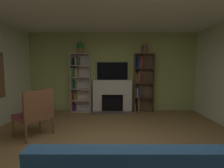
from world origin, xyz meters
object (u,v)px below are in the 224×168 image
Objects in this scene: vase_with_flowers at (145,49)px; bookshelf_right at (141,82)px; bookshelf_left at (79,81)px; armchair at (35,113)px; fireplace at (112,95)px; coffee_table at (131,160)px; tv at (112,71)px; potted_plant at (80,47)px.

bookshelf_right is at bearing 148.02° from vase_with_flowers.
bookshelf_left is 1.00× the size of bookshelf_right.
bookshelf_left is 1.90× the size of armchair.
fireplace is 0.72× the size of bookshelf_left.
coffee_table is (0.26, -3.64, -0.25)m from fireplace.
vase_with_flowers is 0.41× the size of armchair.
potted_plant is (-1.07, -0.12, 0.81)m from tv.
tv is at bearing 53.27° from armchair.
potted_plant is 0.41× the size of coffee_table.
tv is at bearing 173.65° from vase_with_flowers.
tv is 3.90m from coffee_table.
bookshelf_left is at bearing 179.52° from fireplace.
bookshelf_right is at bearing 0.54° from bookshelf_left.
bookshelf_left is 5.13× the size of potted_plant.
potted_plant is at bearing -21.12° from bookshelf_left.
bookshelf_left and bookshelf_right have the same top height.
potted_plant reaches higher than coffee_table.
potted_plant is at bearing 74.26° from armchair.
tv is 1.21m from bookshelf_left.
bookshelf_left is 2.27m from armchair.
armchair is 1.10× the size of coffee_table.
potted_plant is 0.37× the size of armchair.
coffee_table is (-0.73, -3.67, -0.68)m from bookshelf_right.
coffee_table is (1.34, -3.62, -1.87)m from potted_plant.
bookshelf_left reaches higher than tv.
tv is 1.01× the size of armchair.
tv is at bearing 93.98° from coffee_table.
potted_plant is (0.08, -0.03, 1.16)m from bookshelf_left.
vase_with_flowers is 4.13m from coffee_table.
bookshelf_left is at bearing 158.88° from potted_plant.
bookshelf_right is 2.09× the size of coffee_table.
armchair is at bearing -127.97° from fireplace.
fireplace is at bearing 1.17° from potted_plant.
fireplace is 3.68× the size of potted_plant.
vase_with_flowers is (2.15, 0.00, -0.07)m from potted_plant.
potted_plant reaches higher than bookshelf_right.
vase_with_flowers reaches higher than coffee_table.
bookshelf_left reaches higher than armchair.
bookshelf_left is at bearing -175.63° from tv.
fireplace is 1.50× the size of coffee_table.
potted_plant is at bearing -178.83° from fireplace.
vase_with_flowers reaches higher than armchair.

